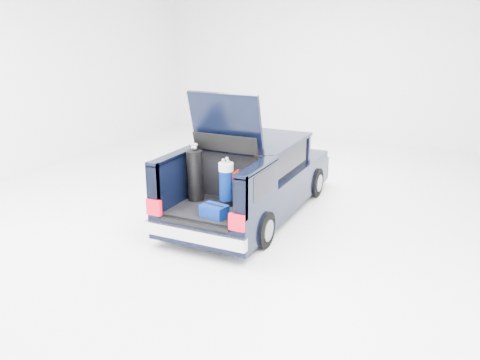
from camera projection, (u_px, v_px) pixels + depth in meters
The scene contains 6 objects.
ground at pixel (251, 213), 9.89m from camera, with size 14.00×14.00×0.00m, color white.
car at pixel (254, 178), 9.78m from camera, with size 1.87×4.65×2.47m.
red_suitcase at pixel (245, 190), 8.43m from camera, with size 0.39×0.27×0.62m.
black_golf_bag at pixel (195, 175), 8.69m from camera, with size 0.31×0.34×0.99m.
blue_golf_bag at pixel (226, 184), 8.47m from camera, with size 0.26×0.26×0.83m.
blue_duffel at pixel (214, 211), 8.03m from camera, with size 0.45×0.33×0.22m.
Camera 1 is at (3.78, -8.44, 3.58)m, focal length 38.00 mm.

